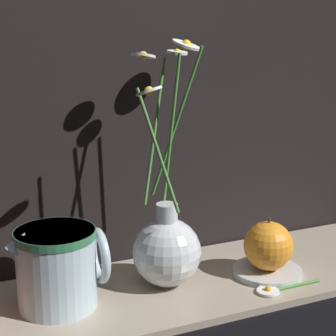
{
  "coord_description": "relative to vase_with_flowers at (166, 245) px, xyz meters",
  "views": [
    {
      "loc": [
        -0.34,
        -0.77,
        0.42
      ],
      "look_at": [
        -0.0,
        0.0,
        0.21
      ],
      "focal_mm": 60.0,
      "sensor_mm": 36.0,
      "label": 1
    }
  ],
  "objects": [
    {
      "name": "ground_plane",
      "position": [
        0.0,
        -0.01,
        -0.08
      ],
      "size": [
        6.0,
        6.0,
        0.0
      ],
      "primitive_type": "plane",
      "color": "black"
    },
    {
      "name": "shelf",
      "position": [
        0.0,
        -0.01,
        -0.07
      ],
      "size": [
        0.9,
        0.25,
        0.01
      ],
      "color": "tan",
      "rests_on": "ground_plane"
    },
    {
      "name": "vase_with_flowers",
      "position": [
        0.0,
        0.0,
        0.0
      ],
      "size": [
        0.17,
        0.16,
        0.39
      ],
      "color": "silver",
      "rests_on": "shelf"
    },
    {
      "name": "ceramic_pitcher",
      "position": [
        -0.18,
        -0.0,
        -0.0
      ],
      "size": [
        0.15,
        0.12,
        0.13
      ],
      "color": "silver",
      "rests_on": "shelf"
    },
    {
      "name": "saucer_plate",
      "position": [
        0.17,
        -0.04,
        -0.06
      ],
      "size": [
        0.12,
        0.12,
        0.01
      ],
      "color": "silver",
      "rests_on": "shelf"
    },
    {
      "name": "orange_fruit",
      "position": [
        0.17,
        -0.04,
        -0.02
      ],
      "size": [
        0.08,
        0.08,
        0.09
      ],
      "color": "orange",
      "rests_on": "saucer_plate"
    },
    {
      "name": "loose_daisy",
      "position": [
        0.15,
        -0.1,
        -0.06
      ],
      "size": [
        0.12,
        0.04,
        0.01
      ],
      "color": "#4C8E3D",
      "rests_on": "shelf"
    }
  ]
}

